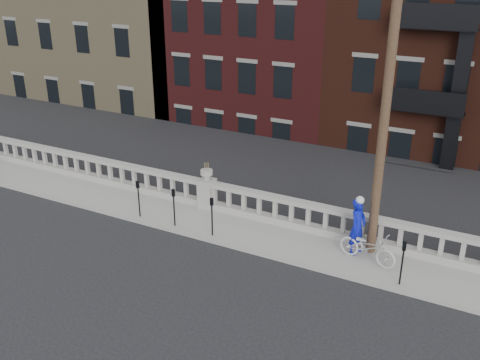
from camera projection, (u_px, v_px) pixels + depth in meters
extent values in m
plane|color=black|center=(142.00, 259.00, 16.63)|extent=(120.00, 120.00, 0.00)
cube|color=#9B9990|center=(194.00, 219.00, 19.04)|extent=(32.00, 2.20, 0.15)
cube|color=#9B9990|center=(207.00, 204.00, 19.74)|extent=(28.00, 0.34, 0.25)
cube|color=#9B9990|center=(207.00, 183.00, 19.42)|extent=(28.00, 0.34, 0.16)
cube|color=#9B9990|center=(207.00, 193.00, 19.58)|extent=(0.55, 0.55, 1.10)
cylinder|color=#9B9990|center=(207.00, 177.00, 19.33)|extent=(0.24, 0.24, 0.20)
cylinder|color=#9B9990|center=(207.00, 172.00, 19.26)|extent=(0.44, 0.44, 0.18)
cube|color=#605E59|center=(214.00, 262.00, 21.07)|extent=(36.00, 0.50, 5.15)
cube|color=black|center=(362.00, 160.00, 39.81)|extent=(80.00, 44.00, 0.50)
cube|color=#595651|center=(222.00, 222.00, 25.54)|extent=(16.00, 7.00, 4.00)
cube|color=#8B7B59|center=(127.00, 12.00, 39.12)|extent=(18.00, 16.00, 20.00)
cube|color=#441314|center=(283.00, 71.00, 33.85)|extent=(10.00, 14.00, 14.00)
cube|color=#36160E|center=(451.00, 75.00, 29.24)|extent=(10.00, 14.00, 15.50)
cylinder|color=#422D1E|center=(387.00, 95.00, 14.90)|extent=(0.28, 0.28, 10.00)
cylinder|color=black|center=(139.00, 202.00, 18.85)|extent=(0.05, 0.05, 1.10)
cube|color=black|center=(138.00, 185.00, 18.59)|extent=(0.10, 0.08, 0.26)
cube|color=black|center=(137.00, 184.00, 18.54)|extent=(0.06, 0.01, 0.08)
cylinder|color=black|center=(174.00, 211.00, 18.21)|extent=(0.05, 0.05, 1.10)
cube|color=black|center=(173.00, 193.00, 17.94)|extent=(0.10, 0.08, 0.26)
cube|color=black|center=(172.00, 192.00, 17.89)|extent=(0.06, 0.01, 0.08)
cylinder|color=black|center=(212.00, 220.00, 17.56)|extent=(0.05, 0.05, 1.10)
cube|color=black|center=(212.00, 202.00, 17.29)|extent=(0.10, 0.08, 0.26)
cube|color=black|center=(211.00, 201.00, 17.24)|extent=(0.06, 0.01, 0.08)
cylinder|color=black|center=(402.00, 267.00, 14.90)|extent=(0.05, 0.05, 1.10)
cube|color=black|center=(404.00, 246.00, 14.64)|extent=(0.10, 0.08, 0.26)
cube|color=black|center=(404.00, 246.00, 14.59)|extent=(0.06, 0.01, 0.08)
imported|color=silver|center=(368.00, 247.00, 16.07)|extent=(1.93, 1.00, 0.97)
imported|color=#0C15B5|center=(358.00, 226.00, 16.40)|extent=(0.57, 0.74, 1.82)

